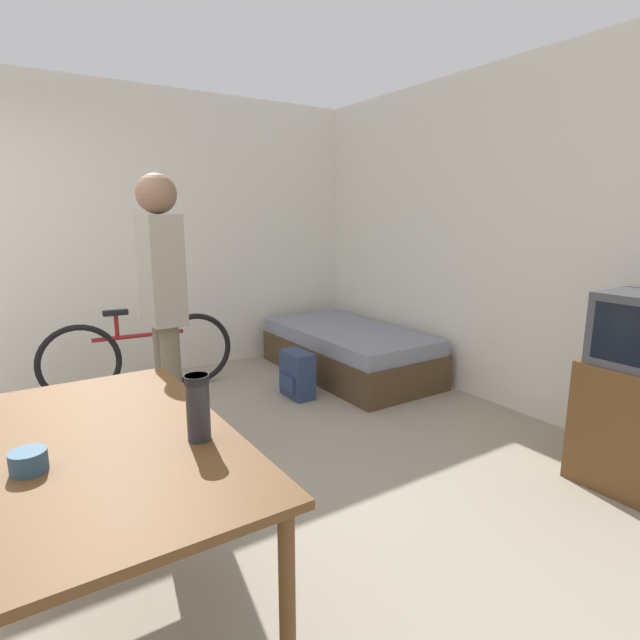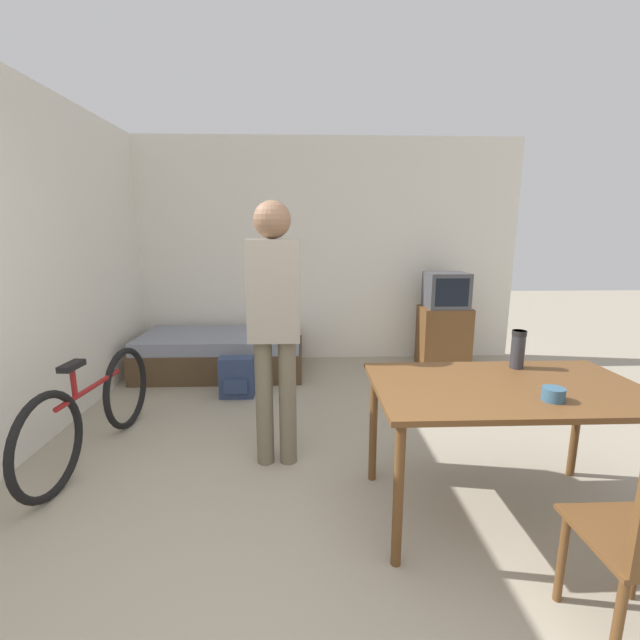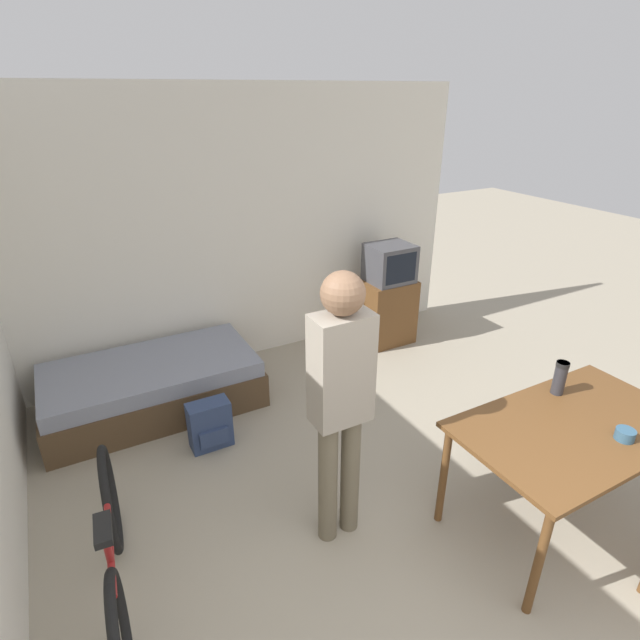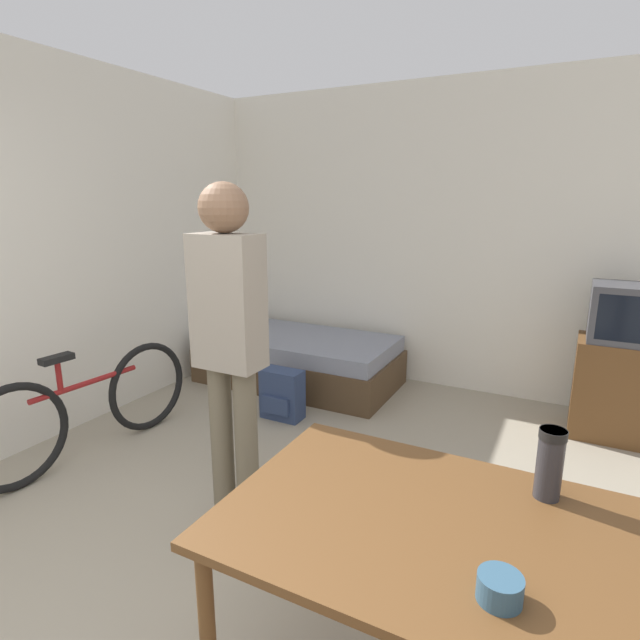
{
  "view_description": "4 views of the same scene",
  "coord_description": "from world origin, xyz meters",
  "px_view_note": "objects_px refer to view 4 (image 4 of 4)",
  "views": [
    {
      "loc": [
        2.81,
        0.55,
        1.55
      ],
      "look_at": [
        0.18,
        2.27,
        0.88
      ],
      "focal_mm": 28.0,
      "sensor_mm": 36.0,
      "label": 1
    },
    {
      "loc": [
        -0.07,
        -1.37,
        1.6
      ],
      "look_at": [
        0.05,
        1.99,
        0.9
      ],
      "focal_mm": 24.0,
      "sensor_mm": 36.0,
      "label": 2
    },
    {
      "loc": [
        -1.51,
        -0.64,
        2.63
      ],
      "look_at": [
        0.07,
        2.27,
        1.09
      ],
      "focal_mm": 28.0,
      "sensor_mm": 36.0,
      "label": 3
    },
    {
      "loc": [
        1.23,
        -0.52,
        1.72
      ],
      "look_at": [
        -0.24,
        2.32,
        0.93
      ],
      "focal_mm": 28.0,
      "sensor_mm": 36.0,
      "label": 4
    }
  ],
  "objects_px": {
    "backpack": "(282,395)",
    "bicycle": "(89,407)",
    "thermos_flask": "(550,460)",
    "daybed": "(299,359)",
    "mate_bowl": "(500,588)",
    "person_standing": "(229,333)",
    "tv": "(619,366)",
    "dining_table": "(465,555)"
  },
  "relations": [
    {
      "from": "daybed",
      "to": "bicycle",
      "type": "height_order",
      "value": "bicycle"
    },
    {
      "from": "backpack",
      "to": "daybed",
      "type": "bearing_deg",
      "value": 110.51
    },
    {
      "from": "tv",
      "to": "backpack",
      "type": "xyz_separation_m",
      "value": [
        -2.31,
        -0.86,
        -0.34
      ]
    },
    {
      "from": "mate_bowl",
      "to": "backpack",
      "type": "bearing_deg",
      "value": 132.55
    },
    {
      "from": "tv",
      "to": "dining_table",
      "type": "xyz_separation_m",
      "value": [
        -0.54,
        -2.7,
        0.16
      ]
    },
    {
      "from": "dining_table",
      "to": "thermos_flask",
      "type": "xyz_separation_m",
      "value": [
        0.19,
        0.29,
        0.21
      ]
    },
    {
      "from": "tv",
      "to": "bicycle",
      "type": "height_order",
      "value": "tv"
    },
    {
      "from": "thermos_flask",
      "to": "daybed",
      "type": "bearing_deg",
      "value": 134.26
    },
    {
      "from": "bicycle",
      "to": "person_standing",
      "type": "xyz_separation_m",
      "value": [
        1.31,
        -0.13,
        0.71
      ]
    },
    {
      "from": "thermos_flask",
      "to": "backpack",
      "type": "height_order",
      "value": "thermos_flask"
    },
    {
      "from": "tv",
      "to": "person_standing",
      "type": "distance_m",
      "value": 2.83
    },
    {
      "from": "thermos_flask",
      "to": "bicycle",
      "type": "bearing_deg",
      "value": 170.93
    },
    {
      "from": "daybed",
      "to": "bicycle",
      "type": "relative_size",
      "value": 1.12
    },
    {
      "from": "tv",
      "to": "dining_table",
      "type": "relative_size",
      "value": 0.78
    },
    {
      "from": "person_standing",
      "to": "thermos_flask",
      "type": "xyz_separation_m",
      "value": [
        1.5,
        -0.32,
        -0.15
      ]
    },
    {
      "from": "tv",
      "to": "daybed",
      "type": "bearing_deg",
      "value": -177.78
    },
    {
      "from": "tv",
      "to": "bicycle",
      "type": "distance_m",
      "value": 3.72
    },
    {
      "from": "daybed",
      "to": "dining_table",
      "type": "distance_m",
      "value": 3.35
    },
    {
      "from": "tv",
      "to": "thermos_flask",
      "type": "xyz_separation_m",
      "value": [
        -0.35,
        -2.4,
        0.37
      ]
    },
    {
      "from": "bicycle",
      "to": "backpack",
      "type": "bearing_deg",
      "value": 52.34
    },
    {
      "from": "person_standing",
      "to": "mate_bowl",
      "type": "height_order",
      "value": "person_standing"
    },
    {
      "from": "backpack",
      "to": "tv",
      "type": "bearing_deg",
      "value": 20.36
    },
    {
      "from": "person_standing",
      "to": "backpack",
      "type": "xyz_separation_m",
      "value": [
        -0.47,
        1.23,
        -0.86
      ]
    },
    {
      "from": "dining_table",
      "to": "person_standing",
      "type": "xyz_separation_m",
      "value": [
        -1.31,
        0.61,
        0.36
      ]
    },
    {
      "from": "bicycle",
      "to": "person_standing",
      "type": "bearing_deg",
      "value": -5.66
    },
    {
      "from": "tv",
      "to": "thermos_flask",
      "type": "height_order",
      "value": "tv"
    },
    {
      "from": "daybed",
      "to": "mate_bowl",
      "type": "bearing_deg",
      "value": -52.34
    },
    {
      "from": "person_standing",
      "to": "mate_bowl",
      "type": "distance_m",
      "value": 1.67
    },
    {
      "from": "bicycle",
      "to": "mate_bowl",
      "type": "distance_m",
      "value": 2.94
    },
    {
      "from": "mate_bowl",
      "to": "backpack",
      "type": "xyz_separation_m",
      "value": [
        -1.89,
        2.06,
        -0.61
      ]
    },
    {
      "from": "bicycle",
      "to": "thermos_flask",
      "type": "xyz_separation_m",
      "value": [
        2.81,
        -0.45,
        0.57
      ]
    },
    {
      "from": "thermos_flask",
      "to": "backpack",
      "type": "bearing_deg",
      "value": 141.76
    },
    {
      "from": "mate_bowl",
      "to": "thermos_flask",
      "type": "bearing_deg",
      "value": 82.16
    },
    {
      "from": "person_standing",
      "to": "backpack",
      "type": "bearing_deg",
      "value": 110.8
    },
    {
      "from": "daybed",
      "to": "person_standing",
      "type": "height_order",
      "value": "person_standing"
    },
    {
      "from": "dining_table",
      "to": "backpack",
      "type": "xyz_separation_m",
      "value": [
        -1.77,
        1.84,
        -0.5
      ]
    },
    {
      "from": "daybed",
      "to": "backpack",
      "type": "height_order",
      "value": "daybed"
    },
    {
      "from": "mate_bowl",
      "to": "backpack",
      "type": "height_order",
      "value": "mate_bowl"
    },
    {
      "from": "backpack",
      "to": "bicycle",
      "type": "bearing_deg",
      "value": -127.66
    },
    {
      "from": "bicycle",
      "to": "backpack",
      "type": "relative_size",
      "value": 4.09
    },
    {
      "from": "daybed",
      "to": "mate_bowl",
      "type": "height_order",
      "value": "mate_bowl"
    },
    {
      "from": "tv",
      "to": "dining_table",
      "type": "height_order",
      "value": "tv"
    }
  ]
}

